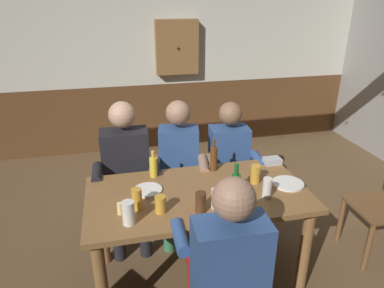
# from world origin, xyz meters

# --- Properties ---
(ground_plane) EXTENTS (7.06, 7.06, 0.00)m
(ground_plane) POSITION_xyz_m (0.00, 0.00, 0.00)
(ground_plane) COLOR brown
(back_wall_upper) EXTENTS (5.89, 0.12, 1.64)m
(back_wall_upper) POSITION_xyz_m (0.00, 2.53, 1.74)
(back_wall_upper) COLOR beige
(back_wall_wainscot) EXTENTS (5.89, 0.12, 0.92)m
(back_wall_wainscot) POSITION_xyz_m (0.00, 2.53, 0.46)
(back_wall_wainscot) COLOR brown
(back_wall_wainscot) RESTS_ON ground_plane
(dining_table) EXTENTS (1.57, 0.82, 0.76)m
(dining_table) POSITION_xyz_m (0.00, -0.17, 0.64)
(dining_table) COLOR brown
(dining_table) RESTS_ON ground_plane
(person_0) EXTENTS (0.55, 0.54, 1.26)m
(person_0) POSITION_xyz_m (-0.47, 0.47, 0.70)
(person_0) COLOR black
(person_0) RESTS_ON ground_plane
(person_1) EXTENTS (0.53, 0.58, 1.24)m
(person_1) POSITION_xyz_m (-0.02, 0.46, 0.68)
(person_1) COLOR #2D4C84
(person_1) RESTS_ON ground_plane
(person_2) EXTENTS (0.51, 0.54, 1.19)m
(person_2) POSITION_xyz_m (0.46, 0.47, 0.66)
(person_2) COLOR #2D4C84
(person_2) RESTS_ON ground_plane
(person_3) EXTENTS (0.55, 0.54, 1.25)m
(person_3) POSITION_xyz_m (0.00, -0.81, 0.69)
(person_3) COLOR #2D4C84
(person_3) RESTS_ON ground_plane
(table_candle) EXTENTS (0.04, 0.04, 0.08)m
(table_candle) POSITION_xyz_m (-0.55, -0.32, 0.80)
(table_candle) COLOR #F9E08C
(table_candle) RESTS_ON dining_table
(condiment_caddy) EXTENTS (0.14, 0.10, 0.05)m
(condiment_caddy) POSITION_xyz_m (0.71, 0.14, 0.79)
(condiment_caddy) COLOR #B2B7BC
(condiment_caddy) RESTS_ON dining_table
(plate_0) EXTENTS (0.23, 0.23, 0.01)m
(plate_0) POSITION_xyz_m (0.68, -0.21, 0.77)
(plate_0) COLOR white
(plate_0) RESTS_ON dining_table
(plate_1) EXTENTS (0.21, 0.21, 0.01)m
(plate_1) POSITION_xyz_m (-0.35, -0.07, 0.77)
(plate_1) COLOR white
(plate_1) RESTS_ON dining_table
(bottle_0) EXTENTS (0.06, 0.06, 0.27)m
(bottle_0) POSITION_xyz_m (0.20, 0.14, 0.87)
(bottle_0) COLOR #593314
(bottle_0) RESTS_ON dining_table
(bottle_1) EXTENTS (0.06, 0.06, 0.21)m
(bottle_1) POSITION_xyz_m (-0.28, 0.15, 0.85)
(bottle_1) COLOR gold
(bottle_1) RESTS_ON dining_table
(bottle_2) EXTENTS (0.06, 0.06, 0.23)m
(bottle_2) POSITION_xyz_m (0.25, -0.24, 0.85)
(bottle_2) COLOR #195923
(bottle_2) RESTS_ON dining_table
(pint_glass_0) EXTENTS (0.07, 0.07, 0.10)m
(pint_glass_0) POSITION_xyz_m (0.08, -0.49, 0.81)
(pint_glass_0) COLOR gold
(pint_glass_0) RESTS_ON dining_table
(pint_glass_1) EXTENTS (0.07, 0.07, 0.14)m
(pint_glass_1) POSITION_xyz_m (-0.44, -0.28, 0.83)
(pint_glass_1) COLOR gold
(pint_glass_1) RESTS_ON dining_table
(pint_glass_2) EXTENTS (0.08, 0.08, 0.13)m
(pint_glass_2) POSITION_xyz_m (0.08, -0.38, 0.83)
(pint_glass_2) COLOR white
(pint_glass_2) RESTS_ON dining_table
(pint_glass_3) EXTENTS (0.06, 0.06, 0.15)m
(pint_glass_3) POSITION_xyz_m (0.45, -0.34, 0.84)
(pint_glass_3) COLOR white
(pint_glass_3) RESTS_ON dining_table
(pint_glass_4) EXTENTS (0.07, 0.07, 0.12)m
(pint_glass_4) POSITION_xyz_m (-0.30, -0.35, 0.82)
(pint_glass_4) COLOR gold
(pint_glass_4) RESTS_ON dining_table
(pint_glass_5) EXTENTS (0.07, 0.07, 0.14)m
(pint_glass_5) POSITION_xyz_m (0.45, -0.13, 0.83)
(pint_glass_5) COLOR gold
(pint_glass_5) RESTS_ON dining_table
(pint_glass_6) EXTENTS (0.08, 0.08, 0.15)m
(pint_glass_6) POSITION_xyz_m (-0.50, -0.43, 0.84)
(pint_glass_6) COLOR white
(pint_glass_6) RESTS_ON dining_table
(pint_glass_7) EXTENTS (0.07, 0.07, 0.14)m
(pint_glass_7) POSITION_xyz_m (-0.04, -0.41, 0.83)
(pint_glass_7) COLOR #4C2D19
(pint_glass_7) RESTS_ON dining_table
(pint_glass_8) EXTENTS (0.07, 0.07, 0.14)m
(pint_glass_8) POSITION_xyz_m (0.24, -0.36, 0.83)
(pint_glass_8) COLOR #4C2D19
(pint_glass_8) RESTS_ON dining_table
(wall_dart_cabinet) EXTENTS (0.56, 0.15, 0.70)m
(wall_dart_cabinet) POSITION_xyz_m (0.35, 2.40, 1.42)
(wall_dart_cabinet) COLOR brown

